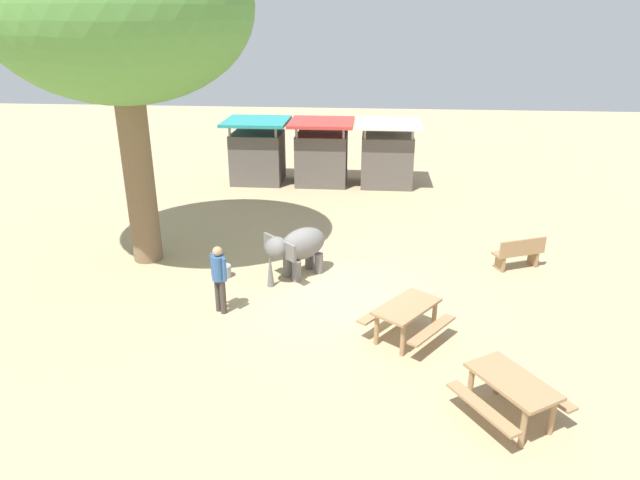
% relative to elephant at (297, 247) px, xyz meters
% --- Properties ---
extents(ground_plane, '(60.00, 60.00, 0.00)m').
position_rel_elephant_xyz_m(ground_plane, '(0.93, -0.92, -0.82)').
color(ground_plane, tan).
extents(elephant, '(1.72, 1.73, 1.28)m').
position_rel_elephant_xyz_m(elephant, '(0.00, 0.00, 0.00)').
color(elephant, slate).
rests_on(elephant, ground_plane).
extents(person_handler, '(0.43, 0.34, 1.62)m').
position_rel_elephant_xyz_m(person_handler, '(-1.51, -2.04, 0.13)').
color(person_handler, '#3F3833').
rests_on(person_handler, ground_plane).
extents(shade_tree_main, '(6.52, 5.98, 8.87)m').
position_rel_elephant_xyz_m(shade_tree_main, '(-4.31, 0.77, 5.68)').
color(shade_tree_main, brown).
rests_on(shade_tree_main, ground_plane).
extents(wooden_bench, '(1.44, 0.92, 0.88)m').
position_rel_elephant_xyz_m(wooden_bench, '(5.85, 1.02, -0.35)').
color(wooden_bench, '#9E7A51').
rests_on(wooden_bench, ground_plane).
extents(picnic_table_near, '(2.08, 2.08, 0.78)m').
position_rel_elephant_xyz_m(picnic_table_near, '(2.65, -2.81, -0.23)').
color(picnic_table_near, '#9E7A51').
rests_on(picnic_table_near, ground_plane).
extents(picnic_table_far, '(2.06, 2.06, 0.78)m').
position_rel_elephant_xyz_m(picnic_table_far, '(4.25, -5.24, -0.23)').
color(picnic_table_far, '#9E7A51').
rests_on(picnic_table_far, ground_plane).
extents(market_stall_teal, '(2.50, 2.50, 2.52)m').
position_rel_elephant_xyz_m(market_stall_teal, '(-2.74, 8.88, 0.32)').
color(market_stall_teal, '#59514C').
rests_on(market_stall_teal, ground_plane).
extents(market_stall_red, '(2.50, 2.50, 2.52)m').
position_rel_elephant_xyz_m(market_stall_red, '(-0.14, 8.88, 0.32)').
color(market_stall_red, '#59514C').
rests_on(market_stall_red, ground_plane).
extents(market_stall_white, '(2.50, 2.50, 2.52)m').
position_rel_elephant_xyz_m(market_stall_white, '(2.46, 8.88, 0.32)').
color(market_stall_white, '#59514C').
rests_on(market_stall_white, ground_plane).
extents(feed_bucket, '(0.36, 0.36, 0.32)m').
position_rel_elephant_xyz_m(feed_bucket, '(-1.90, -0.20, -0.66)').
color(feed_bucket, gray).
rests_on(feed_bucket, ground_plane).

